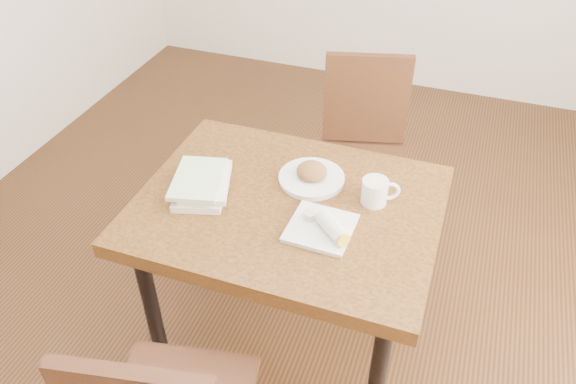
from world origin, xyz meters
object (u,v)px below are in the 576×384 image
(coffee_mug, at_px, (376,191))
(book_stack, at_px, (202,184))
(plate_burrito, at_px, (324,228))
(table, at_px, (288,221))
(plate_scone, at_px, (312,176))
(chair_far, at_px, (363,144))

(coffee_mug, xyz_separation_m, book_stack, (-0.61, -0.15, -0.02))
(plate_burrito, bearing_deg, coffee_mug, 60.08)
(coffee_mug, bearing_deg, table, -159.19)
(coffee_mug, bearing_deg, plate_burrito, -119.92)
(plate_scone, distance_m, book_stack, 0.41)
(book_stack, bearing_deg, coffee_mug, 14.12)
(chair_far, relative_size, plate_scone, 3.82)
(book_stack, bearing_deg, plate_burrito, -7.43)
(chair_far, distance_m, plate_burrito, 0.90)
(book_stack, bearing_deg, chair_far, 61.89)
(plate_scone, relative_size, plate_burrito, 1.10)
(coffee_mug, relative_size, book_stack, 0.45)
(table, bearing_deg, book_stack, -172.39)
(coffee_mug, distance_m, plate_burrito, 0.25)
(plate_scone, distance_m, plate_burrito, 0.29)
(table, xyz_separation_m, coffee_mug, (0.29, 0.11, 0.14))
(chair_far, xyz_separation_m, plate_burrito, (0.06, -0.87, 0.22))
(book_stack, bearing_deg, table, 7.61)
(table, height_order, chair_far, chair_far)
(plate_scone, bearing_deg, chair_far, 83.41)
(chair_far, bearing_deg, book_stack, -118.11)
(plate_scone, bearing_deg, coffee_mug, -8.99)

